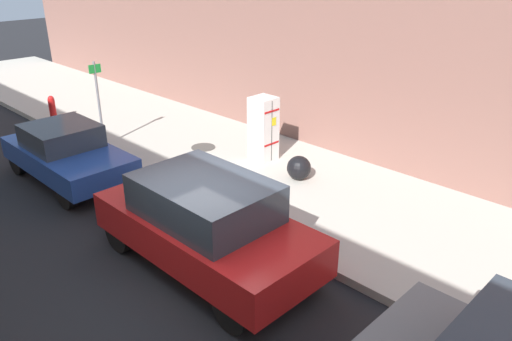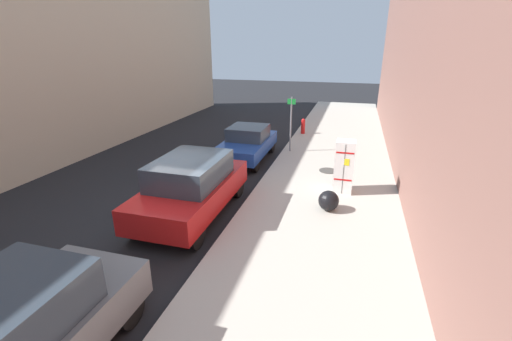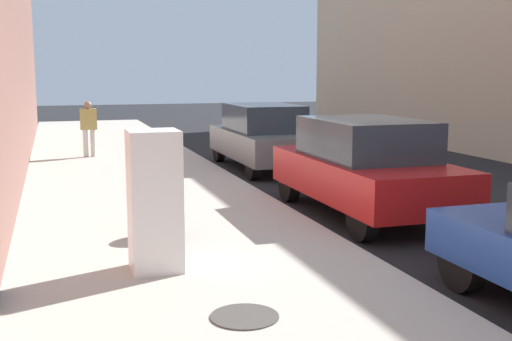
{
  "view_description": "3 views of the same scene",
  "coord_description": "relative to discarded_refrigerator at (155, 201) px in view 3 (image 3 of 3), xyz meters",
  "views": [
    {
      "loc": [
        4.51,
        5.95,
        5.43
      ],
      "look_at": [
        -2.59,
        -1.07,
        1.03
      ],
      "focal_mm": 35.0,
      "sensor_mm": 36.0,
      "label": 1
    },
    {
      "loc": [
        -4.83,
        8.08,
        4.82
      ],
      "look_at": [
        -1.69,
        -2.84,
        0.61
      ],
      "focal_mm": 24.0,
      "sensor_mm": 36.0,
      "label": 2
    },
    {
      "loc": [
        -5.84,
        -10.63,
        2.64
      ],
      "look_at": [
        -2.63,
        -0.5,
        0.97
      ],
      "focal_mm": 45.0,
      "sensor_mm": 36.0,
      "label": 3
    }
  ],
  "objects": [
    {
      "name": "manhole_cover",
      "position": [
        0.6,
        -1.85,
        -0.87
      ],
      "size": [
        0.7,
        0.7,
        0.02
      ],
      "primitive_type": "cylinder",
      "color": "#47443F",
      "rests_on": "sidewalk_slab"
    },
    {
      "name": "sidewalk_slab",
      "position": [
        0.54,
        2.87,
        -0.96
      ],
      "size": [
        4.71,
        44.0,
        0.17
      ],
      "primitive_type": "cube",
      "color": "#B2ADA0",
      "rests_on": "ground"
    },
    {
      "name": "trash_bag",
      "position": [
        0.33,
        1.55,
        -0.57
      ],
      "size": [
        0.61,
        0.61,
        0.61
      ],
      "primitive_type": "sphere",
      "color": "black",
      "rests_on": "sidewalk_slab"
    },
    {
      "name": "parked_suv_red",
      "position": [
        4.23,
        2.62,
        -0.13
      ],
      "size": [
        1.99,
        4.48,
        1.77
      ],
      "color": "red",
      "rests_on": "ground"
    },
    {
      "name": "pedestrian_walking_far",
      "position": [
        -0.19,
        11.13,
        0.03
      ],
      "size": [
        0.46,
        0.22,
        1.59
      ],
      "rotation": [
        0.0,
        0.0,
        2.15
      ],
      "color": "beige",
      "rests_on": "sidewalk_slab"
    },
    {
      "name": "discarded_refrigerator",
      "position": [
        0.0,
        0.0,
        0.0
      ],
      "size": [
        0.62,
        0.63,
        1.75
      ],
      "color": "white",
      "rests_on": "sidewalk_slab"
    },
    {
      "name": "ground_plane",
      "position": [
        4.7,
        2.87,
        -1.05
      ],
      "size": [
        80.0,
        80.0,
        0.0
      ],
      "primitive_type": "plane",
      "color": "black"
    },
    {
      "name": "parked_suv_gray",
      "position": [
        4.23,
        8.55,
        -0.16
      ],
      "size": [
        1.88,
        4.51,
        1.73
      ],
      "color": "slate",
      "rests_on": "ground"
    }
  ]
}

